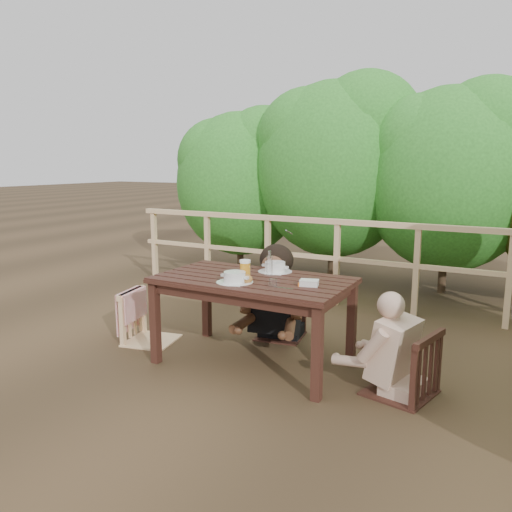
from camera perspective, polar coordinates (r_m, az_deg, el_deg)
The scene contains 16 objects.
ground at distance 4.31m, azimuth -0.33°, elevation -11.96°, with size 60.00×60.00×0.00m, color #4E3A23.
table at distance 4.19m, azimuth -0.33°, elevation -7.43°, with size 1.55×0.87×0.72m, color black.
chair_left at distance 4.76m, azimuth -11.90°, elevation -4.31°, with size 0.45×0.45×0.90m, color #DFB483.
chair_far at distance 4.79m, azimuth 2.82°, elevation -4.26°, with size 0.42×0.42×0.85m, color black.
chair_right at distance 3.76m, azimuth 16.22°, elevation -8.34°, with size 0.46×0.46×0.92m, color black.
woman at distance 4.74m, azimuth 2.95°, elevation -1.01°, with size 0.56×0.70×1.40m, color black, non-canonical shape.
diner_right at distance 3.71m, azimuth 16.79°, elevation -6.21°, with size 0.49×0.60×1.21m, color #CEA78C, non-canonical shape.
railing at distance 5.92m, azimuth 9.08°, elevation -0.73°, with size 5.60×0.10×1.01m, color #DFB483.
hedge_row at distance 6.86m, azimuth 16.12°, elevation 12.23°, with size 6.60×1.60×3.80m, color #2C7424, non-canonical shape.
soup_near at distance 3.93m, azimuth -2.42°, elevation -2.47°, with size 0.29×0.29×0.10m, color white.
soup_far at distance 4.31m, azimuth 2.17°, elevation -1.30°, with size 0.29×0.29×0.10m, color white.
bread_roll at distance 3.94m, azimuth -1.28°, elevation -2.59°, with size 0.13×0.10×0.08m, color #935325.
beer_glass at distance 4.03m, azimuth -1.24°, elevation -1.63°, with size 0.09×0.09×0.17m, color orange.
bottle at distance 4.13m, azimuth 1.53°, elevation -0.94°, with size 0.05×0.05×0.22m, color white.
tumbler at distance 3.79m, azimuth 1.94°, elevation -3.13°, with size 0.06×0.06×0.07m, color white.
butter_tub at distance 3.83m, azimuth 6.02°, elevation -3.14°, with size 0.14×0.10×0.06m, color white.
Camera 1 is at (1.93, -3.48, 1.65)m, focal length 35.44 mm.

